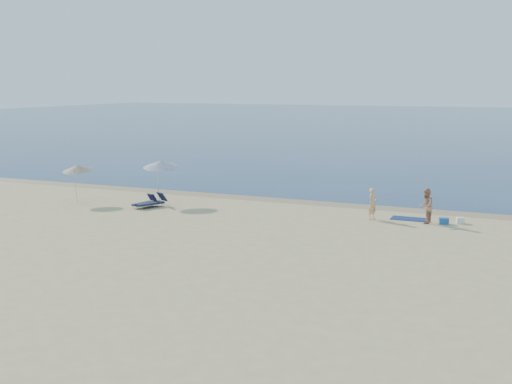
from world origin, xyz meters
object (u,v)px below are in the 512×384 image
person_left (373,204)px  person_right (426,206)px  umbrella_near (161,164)px  blue_cooler (444,221)px

person_left → person_right: 2.55m
person_right → umbrella_near: umbrella_near is taller
person_left → blue_cooler: (3.39, 0.28, -0.63)m
umbrella_near → person_right: bearing=-14.1°
person_left → umbrella_near: (-11.94, -0.20, 1.43)m
person_left → person_right: bearing=-67.2°
person_left → person_right: size_ratio=0.93×
person_right → blue_cooler: size_ratio=3.85×
person_right → blue_cooler: 1.10m
person_left → blue_cooler: 3.46m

